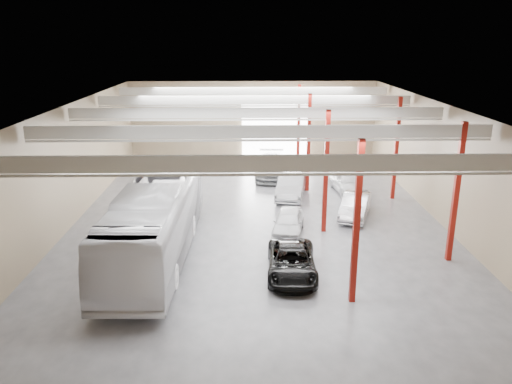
{
  "coord_description": "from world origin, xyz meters",
  "views": [
    {
      "loc": [
        -0.66,
        -28.79,
        10.75
      ],
      "look_at": [
        -0.09,
        -1.41,
        2.2
      ],
      "focal_mm": 35.0,
      "sensor_mm": 36.0,
      "label": 1
    }
  ],
  "objects_px": {
    "car_row_a": "(288,222)",
    "car_right_near": "(355,206)",
    "car_row_c": "(271,166)",
    "car_row_b": "(291,185)",
    "coach_bus": "(156,221)",
    "black_sedan": "(292,262)",
    "car_right_far": "(348,182)"
  },
  "relations": [
    {
      "from": "car_row_a",
      "to": "car_right_near",
      "type": "distance_m",
      "value": 5.12
    },
    {
      "from": "car_row_a",
      "to": "car_row_c",
      "type": "relative_size",
      "value": 0.68
    },
    {
      "from": "coach_bus",
      "to": "car_right_far",
      "type": "bearing_deg",
      "value": 43.34
    },
    {
      "from": "car_right_near",
      "to": "coach_bus",
      "type": "bearing_deg",
      "value": -134.84
    },
    {
      "from": "coach_bus",
      "to": "car_row_a",
      "type": "bearing_deg",
      "value": 23.41
    },
    {
      "from": "coach_bus",
      "to": "car_row_b",
      "type": "height_order",
      "value": "coach_bus"
    },
    {
      "from": "car_row_b",
      "to": "car_right_near",
      "type": "height_order",
      "value": "car_row_b"
    },
    {
      "from": "car_row_a",
      "to": "car_row_c",
      "type": "height_order",
      "value": "car_row_c"
    },
    {
      "from": "car_right_far",
      "to": "car_row_b",
      "type": "bearing_deg",
      "value": -172.86
    },
    {
      "from": "car_row_c",
      "to": "car_right_near",
      "type": "bearing_deg",
      "value": -59.35
    },
    {
      "from": "car_row_b",
      "to": "car_right_far",
      "type": "bearing_deg",
      "value": 24.79
    },
    {
      "from": "coach_bus",
      "to": "car_right_far",
      "type": "distance_m",
      "value": 16.01
    },
    {
      "from": "car_right_near",
      "to": "car_row_c",
      "type": "bearing_deg",
      "value": 136.39
    },
    {
      "from": "car_row_a",
      "to": "car_row_b",
      "type": "relative_size",
      "value": 0.81
    },
    {
      "from": "car_row_a",
      "to": "car_row_b",
      "type": "height_order",
      "value": "car_row_b"
    },
    {
      "from": "car_row_c",
      "to": "car_right_near",
      "type": "height_order",
      "value": "car_row_c"
    },
    {
      "from": "coach_bus",
      "to": "car_right_far",
      "type": "relative_size",
      "value": 2.95
    },
    {
      "from": "black_sedan",
      "to": "car_row_c",
      "type": "xyz_separation_m",
      "value": [
        -0.13,
        17.25,
        0.19
      ]
    },
    {
      "from": "coach_bus",
      "to": "black_sedan",
      "type": "xyz_separation_m",
      "value": [
        6.67,
        -2.4,
        -1.22
      ]
    },
    {
      "from": "car_row_c",
      "to": "car_right_near",
      "type": "distance_m",
      "value": 10.53
    },
    {
      "from": "car_row_a",
      "to": "car_row_c",
      "type": "xyz_separation_m",
      "value": [
        -0.41,
        12.05,
        0.17
      ]
    },
    {
      "from": "black_sedan",
      "to": "car_right_near",
      "type": "bearing_deg",
      "value": 62.33
    },
    {
      "from": "car_right_far",
      "to": "black_sedan",
      "type": "bearing_deg",
      "value": -118.31
    },
    {
      "from": "black_sedan",
      "to": "car_row_a",
      "type": "xyz_separation_m",
      "value": [
        0.28,
        5.2,
        0.01
      ]
    },
    {
      "from": "car_row_b",
      "to": "car_row_a",
      "type": "bearing_deg",
      "value": -85.31
    },
    {
      "from": "car_row_a",
      "to": "car_right_far",
      "type": "xyz_separation_m",
      "value": [
        4.93,
        7.86,
        0.1
      ]
    },
    {
      "from": "black_sedan",
      "to": "car_row_a",
      "type": "height_order",
      "value": "car_row_a"
    },
    {
      "from": "car_right_near",
      "to": "black_sedan",
      "type": "bearing_deg",
      "value": -101.2
    },
    {
      "from": "black_sedan",
      "to": "car_right_near",
      "type": "height_order",
      "value": "car_right_near"
    },
    {
      "from": "coach_bus",
      "to": "car_row_b",
      "type": "relative_size",
      "value": 2.72
    },
    {
      "from": "car_row_a",
      "to": "car_row_b",
      "type": "bearing_deg",
      "value": 93.83
    },
    {
      "from": "car_row_a",
      "to": "car_right_far",
      "type": "bearing_deg",
      "value": 68.12
    }
  ]
}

